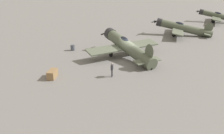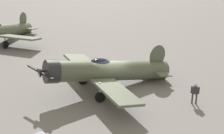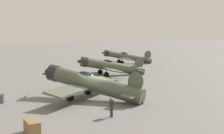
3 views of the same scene
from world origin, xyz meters
TOP-DOWN VIEW (x-y plane):
  - ground_plane at (0.00, 0.00)m, footprint 400.00×400.00m
  - airplane_foreground at (0.43, 0.28)m, footprint 10.57×9.86m
  - airplane_mid_apron at (13.73, -9.98)m, footprint 10.45×11.14m
  - airplane_far_line at (27.74, -22.14)m, footprint 11.44×10.99m
  - ground_crew_mechanic at (-6.13, 1.83)m, footprint 0.60×0.27m
  - equipment_crate at (-6.81, 8.13)m, footprint 1.61×0.80m
  - fuel_drum at (3.10, 8.15)m, footprint 0.66×0.66m

SIDE VIEW (x-z plane):
  - ground_plane at x=0.00m, z-range 0.00..0.00m
  - fuel_drum at x=3.10m, z-range 0.00..0.84m
  - equipment_crate at x=-6.81m, z-range 0.00..0.85m
  - ground_crew_mechanic at x=-6.13m, z-range 0.16..1.72m
  - airplane_mid_apron at x=13.73m, z-range -0.23..3.03m
  - airplane_far_line at x=27.74m, z-range -0.08..3.01m
  - airplane_foreground at x=0.43m, z-range -0.09..3.21m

